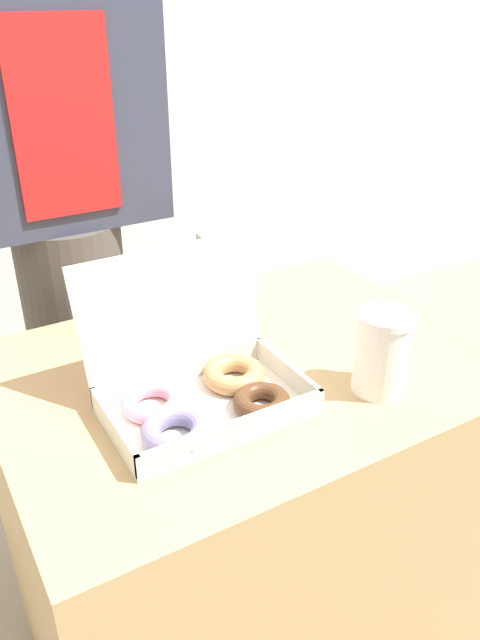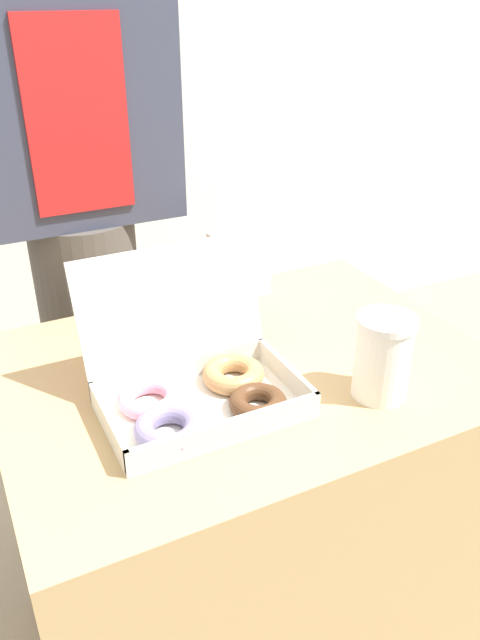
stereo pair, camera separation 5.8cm
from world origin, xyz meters
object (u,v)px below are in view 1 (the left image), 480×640
at_px(donut_box, 200,386).
at_px(napkin_holder, 229,264).
at_px(coffee_cup, 382,352).
at_px(person_customer, 61,201).

bearing_deg(donut_box, napkin_holder, 54.08).
bearing_deg(napkin_holder, donut_box, -125.92).
height_order(donut_box, napkin_holder, donut_box).
bearing_deg(coffee_cup, napkin_holder, 95.08).
bearing_deg(coffee_cup, person_customer, 114.19).
distance_m(coffee_cup, person_customer, 0.76).
bearing_deg(donut_box, coffee_cup, -21.12).
distance_m(napkin_holder, person_customer, 0.39).
height_order(napkin_holder, person_customer, person_customer).
distance_m(donut_box, person_customer, 0.60).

